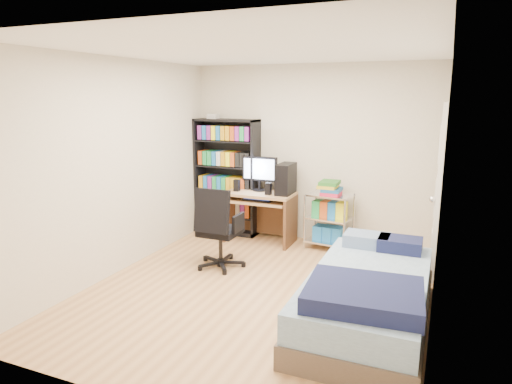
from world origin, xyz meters
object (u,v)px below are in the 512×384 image
at_px(bed, 368,297).
at_px(office_chair, 219,242).
at_px(media_shelf, 227,175).
at_px(computer_desk, 267,197).

bearing_deg(bed, office_chair, 158.98).
distance_m(office_chair, bed, 2.04).
distance_m(media_shelf, computer_desk, 0.78).
xyz_separation_m(computer_desk, office_chair, (-0.17, -1.19, -0.34)).
relative_size(media_shelf, office_chair, 1.78).
relative_size(media_shelf, computer_desk, 1.48).
height_order(media_shelf, bed, media_shelf).
height_order(office_chair, bed, office_chair).
bearing_deg(computer_desk, bed, -47.89).
bearing_deg(media_shelf, bed, -40.46).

